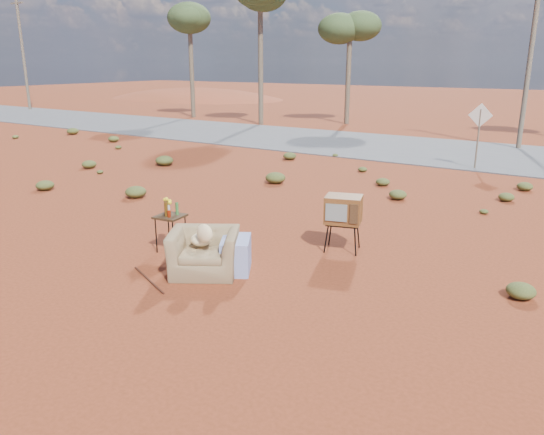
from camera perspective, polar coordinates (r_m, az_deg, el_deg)
The scene contains 13 objects.
ground at distance 9.18m, azimuth -5.80°, elevation -6.11°, with size 140.00×140.00×0.00m, color maroon.
highway at distance 22.50m, azimuth 18.92°, elevation 6.65°, with size 140.00×7.00×0.04m, color #565659.
dirt_mound at distance 53.93m, azimuth -8.26°, elevation 12.56°, with size 26.00×18.00×2.00m, color brown.
armchair at distance 9.12m, azimuth -6.69°, elevation -3.13°, with size 1.49×1.43×1.00m.
tv_unit at distance 10.11m, azimuth 7.69°, elevation 0.77°, with size 0.79×0.70×1.08m.
side_table at distance 10.22m, azimuth -10.98°, elevation 0.41°, with size 0.55×0.55×1.00m.
rusty_bar at distance 9.11m, azimuth -13.12°, elevation -6.54°, with size 0.03×0.03×1.31m, color #481C13.
road_sign at distance 19.07m, azimuth 21.41°, elevation 9.30°, with size 0.78×0.06×2.19m.
eucalyptus_far_left at distance 35.46m, azimuth -8.86°, elevation 20.21°, with size 3.20×3.20×7.10m.
eucalyptus_near_left at distance 31.60m, azimuth 8.41°, elevation 19.81°, with size 3.20×3.20×6.60m.
utility_pole_west at distance 44.45m, azimuth -25.23°, elevation 15.79°, with size 1.40×0.20×8.00m.
utility_pole_center at distance 24.31m, azimuth 26.17°, elevation 16.36°, with size 1.40×0.20×8.00m.
scrub_patch at distance 13.04m, azimuth 3.46°, elevation 1.46°, with size 17.49×8.07×0.33m.
Camera 1 is at (5.36, -6.57, 3.51)m, focal length 35.00 mm.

